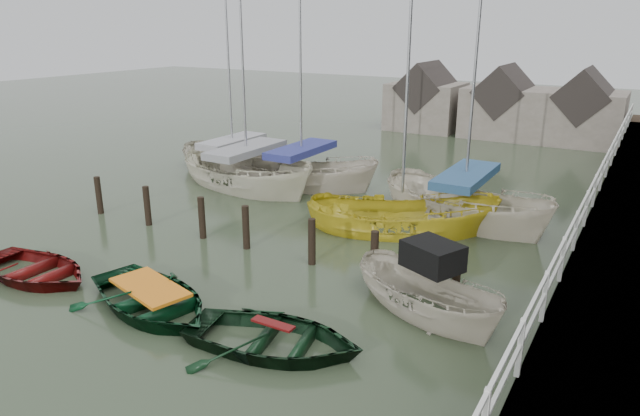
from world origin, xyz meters
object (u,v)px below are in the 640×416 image
Objects in this scene: rowboat_red at (36,278)px; rowboat_green at (152,310)px; sailboat_c at (401,230)px; sailboat_b at (302,184)px; rowboat_dkgreen at (274,349)px; sailboat_e at (234,172)px; sailboat_d at (463,218)px; sailboat_a at (248,186)px; motorboat at (426,310)px.

rowboat_green is at bearing -85.85° from rowboat_red.
sailboat_c is (3.05, 8.37, 0.01)m from rowboat_green.
rowboat_green is 11.80m from sailboat_b.
sailboat_c is (-0.54, 8.29, 0.01)m from rowboat_dkgreen.
sailboat_d is at bearing -84.36° from sailboat_e.
rowboat_dkgreen is 0.32× the size of sailboat_d.
sailboat_a is 7.92m from sailboat_c.
sailboat_c is (7.76, -1.61, -0.05)m from sailboat_a.
sailboat_b is at bearing 70.93° from motorboat.
rowboat_dkgreen is (3.59, 0.08, 0.00)m from rowboat_green.
sailboat_e is at bearing 78.61° from sailboat_b.
sailboat_a reaches higher than sailboat_c.
sailboat_d is (7.40, -0.83, -0.00)m from sailboat_b.
sailboat_c is at bearing -126.06° from sailboat_b.
sailboat_a is 0.99× the size of sailboat_b.
sailboat_a is at bearing 55.61° from sailboat_c.
sailboat_c is (5.94, -3.08, -0.05)m from sailboat_b.
sailboat_b reaches higher than sailboat_e.
sailboat_d reaches higher than motorboat.
rowboat_red is at bearing -156.82° from sailboat_e.
motorboat is 0.42× the size of sailboat_c.
sailboat_c is at bearing 168.65° from sailboat_d.
sailboat_a is at bearing 40.29° from rowboat_green.
rowboat_red is 0.32× the size of sailboat_b.
rowboat_green is 6.73m from motorboat.
sailboat_d reaches higher than sailboat_c.
sailboat_e reaches higher than rowboat_dkgreen.
sailboat_e is (-12.68, 8.36, -0.03)m from motorboat.
rowboat_red is at bearing 165.09° from sailboat_b.
motorboat is 12.53m from sailboat_a.
rowboat_red is at bearing 80.63° from rowboat_dkgreen.
sailboat_d is (8.69, 10.92, 0.06)m from rowboat_red.
sailboat_b reaches higher than rowboat_dkgreen.
rowboat_red is 10.67m from motorboat.
rowboat_green is at bearing -174.53° from sailboat_b.
sailboat_c is 1.14× the size of sailboat_e.
sailboat_b reaches higher than motorboat.
sailboat_c reaches higher than sailboat_e.
sailboat_b is at bearing 29.19° from rowboat_green.
motorboat is at bearing -112.63° from sailboat_e.
sailboat_b reaches higher than rowboat_red.
rowboat_dkgreen is 10.58m from sailboat_d.
sailboat_a is 2.34m from sailboat_b.
rowboat_dkgreen is 8.30m from sailboat_c.
motorboat is 0.47× the size of sailboat_e.
rowboat_dkgreen is 0.40× the size of sailboat_e.
motorboat is at bearing -70.45° from rowboat_red.
motorboat is at bearing -47.90° from rowboat_dkgreen.
sailboat_d is (0.93, 10.53, 0.06)m from rowboat_dkgreen.
sailboat_d reaches higher than rowboat_dkgreen.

